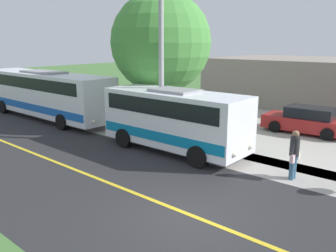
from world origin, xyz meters
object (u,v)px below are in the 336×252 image
(pedestrian_with_bags, at_px, (294,153))
(parked_car_near, at_px, (307,121))
(tree_curbside, at_px, (161,43))
(shuttle_bus_front, at_px, (175,117))
(street_light_pole, at_px, (159,46))
(transit_bus_rear, at_px, (45,92))

(pedestrian_with_bags, bearing_deg, parked_car_near, -164.03)
(tree_curbside, bearing_deg, parked_car_near, 121.38)
(shuttle_bus_front, relative_size, tree_curbside, 0.92)
(street_light_pole, bearing_deg, pedestrian_with_bags, 87.75)
(pedestrian_with_bags, relative_size, street_light_pole, 0.21)
(shuttle_bus_front, height_order, parked_car_near, shuttle_bus_front)
(parked_car_near, bearing_deg, tree_curbside, -58.62)
(tree_curbside, bearing_deg, street_light_pole, 40.67)
(tree_curbside, bearing_deg, transit_bus_rear, -68.84)
(pedestrian_with_bags, height_order, street_light_pole, street_light_pole)
(transit_bus_rear, relative_size, tree_curbside, 1.54)
(transit_bus_rear, xyz_separation_m, parked_car_near, (-7.09, 14.37, -0.99))
(pedestrian_with_bags, bearing_deg, street_light_pole, -92.25)
(pedestrian_with_bags, bearing_deg, tree_curbside, -107.39)
(parked_car_near, xyz_separation_m, tree_curbside, (4.20, -6.88, 4.12))
(transit_bus_rear, height_order, tree_curbside, tree_curbside)
(shuttle_bus_front, xyz_separation_m, transit_bus_rear, (-0.03, -10.91, 0.12))
(street_light_pole, xyz_separation_m, tree_curbside, (-2.52, -2.16, 0.14))
(pedestrian_with_bags, xyz_separation_m, tree_curbside, (-2.78, -8.87, 3.83))
(transit_bus_rear, bearing_deg, street_light_pole, 92.27)
(street_light_pole, bearing_deg, transit_bus_rear, -87.73)
(shuttle_bus_front, distance_m, street_light_pole, 3.38)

